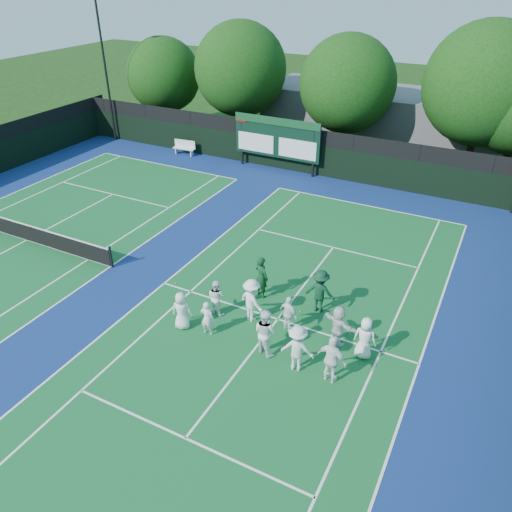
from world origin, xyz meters
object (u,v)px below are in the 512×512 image
at_px(tennis_net, 25,231).
at_px(coach_left, 261,277).
at_px(bench, 185,147).
at_px(scoreboard, 277,138).

height_order(tennis_net, coach_left, coach_left).
relative_size(bench, coach_left, 0.89).
distance_m(scoreboard, coach_left, 14.66).
bearing_deg(tennis_net, scoreboard, 64.40).
bearing_deg(scoreboard, coach_left, -66.98).
bearing_deg(bench, coach_left, -45.67).
bearing_deg(scoreboard, tennis_net, -115.60).
height_order(scoreboard, coach_left, scoreboard).
bearing_deg(coach_left, bench, -24.06).
xyz_separation_m(tennis_net, coach_left, (12.70, 1.14, 0.45)).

